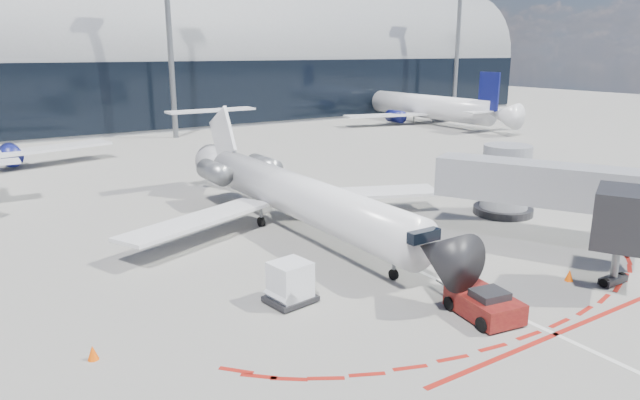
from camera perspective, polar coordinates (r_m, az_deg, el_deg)
ground at (r=32.30m, az=5.64°, el=-5.13°), size 260.00×260.00×0.00m
apron_centerline at (r=33.79m, az=3.53°, el=-4.17°), size 0.25×40.00×0.01m
apron_stop_bar at (r=25.11m, az=22.50°, el=-12.30°), size 14.00×0.25×0.01m
terminal_building at (r=90.72m, az=-21.18°, el=12.26°), size 150.00×24.15×24.00m
jet_bridge at (r=36.35m, az=21.00°, el=1.14°), size 10.03×15.20×4.90m
light_mast_centre at (r=75.63m, az=-14.81°, el=15.47°), size 0.70×0.70×25.00m
light_mast_east at (r=103.07m, az=13.60°, el=15.23°), size 0.70×0.70×25.00m
regional_jet at (r=35.74m, az=-2.96°, el=0.76°), size 22.48×27.72×6.94m
pushback_tug at (r=25.41m, az=16.11°, el=-9.97°), size 2.52×5.07×1.29m
uld_container at (r=25.62m, az=-2.99°, el=-8.26°), size 2.25×2.00×1.90m
safety_cone_left at (r=23.03m, az=-21.77°, el=-13.99°), size 0.40×0.40×0.56m
safety_cone_right at (r=30.65m, az=23.66°, el=-6.92°), size 0.41×0.41×0.57m
bg_airliner_1 at (r=90.90m, az=10.05°, el=10.84°), size 31.39×33.24×10.16m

